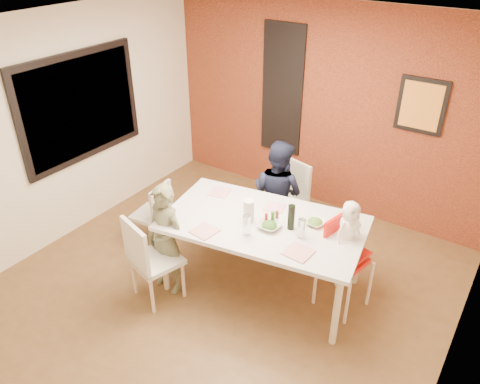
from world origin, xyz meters
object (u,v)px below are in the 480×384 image
Objects in this scene: child_far at (277,194)px; toddler at (348,231)px; chair_near at (148,257)px; chair_left at (155,211)px; chair_far at (288,195)px; dining_table at (263,228)px; child_near at (166,240)px; paper_towel_roll at (249,211)px; wine_bottle at (291,217)px; high_chair at (342,255)px.

toddler is at bearing 156.60° from child_far.
chair_left is at bearing -34.54° from chair_near.
dining_table is at bearing -61.34° from chair_far.
chair_near is at bearing -136.13° from dining_table.
child_near is (0.02, 0.24, 0.08)m from chair_near.
paper_towel_roll is (0.70, 0.49, 0.34)m from child_near.
child_near is at bearing 137.63° from toddler.
child_far is 5.57× the size of paper_towel_roll.
chair_far is 1.16× the size of chair_left.
chair_near is 1.17× the size of chair_left.
dining_table is 0.25m from paper_towel_roll.
wine_bottle is at bearing 86.55° from chair_left.
high_chair is 1.03m from paper_towel_roll.
paper_towel_roll is (-0.13, -0.08, 0.20)m from dining_table.
chair_left is (-1.46, -0.05, -0.30)m from dining_table.
child_far is (-1.07, 0.57, 0.07)m from high_chair.
dining_table is at bearing 31.14° from paper_towel_roll.
paper_towel_roll is at bearing 82.34° from chair_left.
wine_bottle is (0.55, -1.00, 0.43)m from chair_far.
toddler reaches higher than paper_towel_roll.
chair_near is 1.49m from wine_bottle.
chair_left is 1.43m from paper_towel_roll.
chair_near is (-0.85, -0.81, -0.22)m from dining_table.
wine_bottle is 0.43m from paper_towel_roll.
chair_left is 1.83m from wine_bottle.
chair_far is 1.71m from child_near.
child_near is at bearing 44.41° from chair_left.
high_chair is 1.80m from child_near.
wine_bottle is at bearing 16.37° from paper_towel_roll.
chair_near is 0.73× the size of child_far.
chair_far is 0.28m from child_far.
child_far is at bearing 84.06° from toddler.
child_near is 0.92m from paper_towel_roll.
wine_bottle is at bearing 8.95° from dining_table.
toddler is (0.81, 0.22, 0.15)m from dining_table.
dining_table is 1.60× the size of child_far.
child_near is 0.92× the size of child_far.
dining_table is 1.49m from chair_left.
chair_near is 0.79× the size of child_near.
chair_left is 3.17× the size of wine_bottle.
chair_near is at bearing 75.31° from child_far.
chair_near is at bearing -134.32° from paper_towel_roll.
chair_left is 3.45× the size of paper_towel_roll.
wine_bottle is at bearing -126.36° from chair_near.
child_near is at bearing -145.25° from dining_table.
paper_towel_roll is (0.16, -0.87, 0.28)m from child_far.
child_far is 0.93m from paper_towel_roll.
high_chair is at bearing 16.05° from dining_table.
chair_far is at bearing 125.76° from chair_left.
chair_near is 1.99m from toddler.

